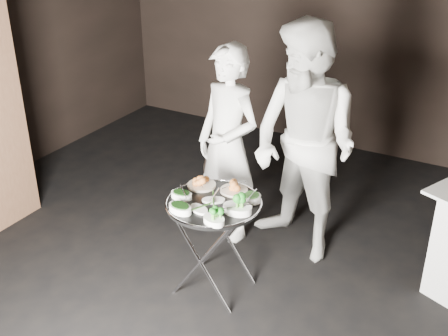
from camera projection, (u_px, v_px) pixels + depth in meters
The scene contains 16 objects.
floor at pixel (197, 335), 3.84m from camera, with size 6.00×7.00×0.05m, color black.
wall_back at pixel (370, 18), 5.92m from camera, with size 6.00×0.05×3.00m, color black.
tray_stand at pixel (214, 242), 4.07m from camera, with size 0.50×0.42×0.73m.
serving_tray at pixel (214, 203), 3.93m from camera, with size 0.68×0.68×0.04m.
potato_plate_a at pixel (202, 182), 4.12m from camera, with size 0.22×0.22×0.08m.
potato_plate_b at pixel (234, 188), 4.05m from camera, with size 0.20×0.20×0.07m.
greens_bowl at pixel (252, 197), 3.92m from camera, with size 0.13×0.13×0.08m.
asparagus_plate_a at pixel (213, 199), 3.93m from camera, with size 0.19×0.16×0.03m.
asparagus_plate_b at pixel (199, 208), 3.82m from camera, with size 0.19×0.15×0.03m.
spinach_bowl_a at pixel (181, 194), 3.96m from camera, with size 0.16×0.11×0.07m.
spinach_bowl_b at pixel (180, 207), 3.79m from camera, with size 0.20×0.15×0.07m.
broccoli_bowl_a at pixel (237, 207), 3.78m from camera, with size 0.22×0.17×0.08m.
broccoli_bowl_b at pixel (214, 219), 3.66m from camera, with size 0.19×0.16×0.07m.
serving_utensils at pixel (220, 192), 3.95m from camera, with size 0.59×0.42×0.01m.
waiter_left at pixel (228, 145), 4.59m from camera, with size 0.61×0.40×1.67m, color silver.
waiter_right at pixel (305, 145), 4.31m from camera, with size 0.93×0.72×1.90m, color silver.
Camera 1 is at (1.60, -2.47, 2.70)m, focal length 45.00 mm.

